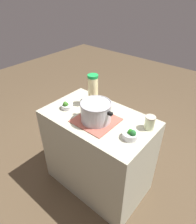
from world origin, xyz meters
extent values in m
plane|color=brown|center=(0.00, 0.00, 0.00)|extent=(8.00, 8.00, 0.00)
cube|color=#ADAC95|center=(0.00, 0.00, 0.44)|extent=(1.01, 0.60, 0.89)
cube|color=#A95546|center=(-0.02, 0.06, 0.89)|extent=(0.35, 0.33, 0.01)
cylinder|color=#B7B7BC|center=(-0.02, 0.06, 0.98)|extent=(0.26, 0.26, 0.17)
torus|color=#99999E|center=(-0.02, 0.06, 1.06)|extent=(0.26, 0.26, 0.01)
cube|color=black|center=(-0.17, 0.06, 1.02)|extent=(0.04, 0.02, 0.02)
cube|color=black|center=(0.12, 0.06, 1.02)|extent=(0.04, 0.02, 0.02)
cylinder|color=#F9EFA9|center=(0.18, -0.14, 1.03)|extent=(0.09, 0.09, 0.28)
cylinder|color=#189641|center=(0.18, -0.14, 1.18)|extent=(0.10, 0.10, 0.02)
ellipsoid|color=yellow|center=(0.19, -0.14, 1.03)|extent=(0.04, 0.04, 0.01)
cylinder|color=beige|center=(-0.42, -0.14, 0.94)|extent=(0.08, 0.08, 0.10)
cylinder|color=#B2AD99|center=(-0.42, -0.14, 1.00)|extent=(0.08, 0.08, 0.01)
cylinder|color=silver|center=(0.31, 0.08, 0.91)|extent=(0.11, 0.11, 0.04)
ellipsoid|color=#356D21|center=(0.31, 0.10, 0.94)|extent=(0.05, 0.05, 0.06)
ellipsoid|color=#2E6930|center=(0.31, 0.08, 0.93)|extent=(0.04, 0.04, 0.04)
cylinder|color=silver|center=(-0.37, 0.06, 0.91)|extent=(0.12, 0.12, 0.05)
ellipsoid|color=#257E1C|center=(-0.37, 0.06, 0.94)|extent=(0.05, 0.05, 0.05)
ellipsoid|color=#236A2E|center=(-0.39, 0.06, 0.94)|extent=(0.05, 0.05, 0.06)
camera|label=1|loc=(-0.93, 1.11, 1.91)|focal=31.96mm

